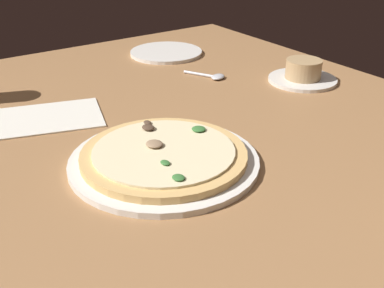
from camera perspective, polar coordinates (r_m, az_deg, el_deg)
dining_table at (r=80.57cm, az=3.16°, el=-2.81°), size 150.00×110.00×4.00cm
pizza_main at (r=77.10cm, az=-3.30°, el=-1.57°), size 30.11×30.11×3.33cm
ramekin_on_saucer at (r=115.15cm, az=12.83°, el=8.04°), size 15.55×15.55×5.10cm
side_plate at (r=133.55cm, az=-3.03°, el=10.61°), size 19.22×19.22×0.90cm
paper_menu at (r=97.36cm, az=-16.77°, el=2.91°), size 20.06×24.45×0.30cm
spoon at (r=115.09cm, az=2.48°, el=7.92°), size 10.25×6.83×1.00cm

